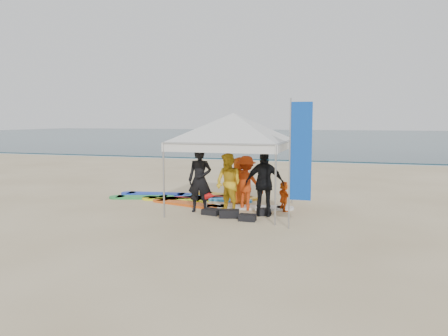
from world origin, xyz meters
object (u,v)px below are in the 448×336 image
person_seated (284,196)px  surfboard_spread (195,199)px  person_black_b (265,183)px  person_black_a (200,180)px  person_orange_b (239,181)px  canopy_tent (233,113)px  person_yellow (228,183)px  feather_flag (300,153)px  marker_pennant (210,196)px  person_orange_a (246,183)px

person_seated → surfboard_spread: person_seated is taller
person_black_b → surfboard_spread: person_black_b is taller
person_black_a → surfboard_spread: 2.13m
person_orange_b → canopy_tent: size_ratio=0.35×
person_yellow → feather_flag: bearing=-3.0°
person_yellow → marker_pennant: bearing=-145.9°
person_black_a → person_orange_b: size_ratio=1.24×
person_orange_b → surfboard_spread: size_ratio=0.26×
person_black_b → canopy_tent: canopy_tent is taller
person_seated → surfboard_spread: bearing=39.9°
feather_flag → marker_pennant: feather_flag is taller
person_black_a → person_seated: size_ratio=2.13×
person_black_a → person_orange_a: bearing=22.5°
person_orange_a → surfboard_spread: size_ratio=0.27×
canopy_tent → feather_flag: size_ratio=1.36×
person_yellow → person_seated: 1.76m
person_black_a → person_orange_b: bearing=50.8°
surfboard_spread → person_orange_b: bearing=-11.9°
person_orange_a → canopy_tent: (-0.37, -0.15, 2.11)m
person_orange_b → person_seated: 1.66m
person_orange_a → feather_flag: bearing=139.2°
person_yellow → person_seated: person_yellow is taller
person_black_a → person_yellow: bearing=-0.5°
person_black_a → marker_pennant: bearing=0.9°
person_yellow → person_orange_a: person_yellow is taller
marker_pennant → person_black_b: bearing=-2.6°
person_orange_b → canopy_tent: bearing=95.8°
person_orange_a → marker_pennant: size_ratio=2.60×
person_black_a → marker_pennant: (0.32, 0.04, -0.47)m
person_black_a → person_yellow: size_ratio=1.09×
person_black_b → feather_flag: bearing=129.6°
person_orange_a → person_orange_b: 0.77m
person_yellow → canopy_tent: 2.11m
person_orange_a → canopy_tent: bearing=28.2°
feather_flag → surfboard_spread: 5.29m
person_seated → canopy_tent: 2.93m
person_orange_b → feather_flag: 3.65m
person_orange_a → person_seated: size_ratio=1.83×
person_yellow → person_orange_b: (-0.00, 1.27, -0.11)m
person_seated → marker_pennant: (-2.08, -0.80, 0.04)m
person_seated → canopy_tent: size_ratio=0.20×
person_yellow → person_black_b: (1.12, -0.13, 0.06)m
feather_flag → surfboard_spread: feather_flag is taller
person_seated → person_yellow: bearing=81.0°
person_seated → feather_flag: 2.66m
person_orange_b → surfboard_spread: bearing=-7.9°
person_black_b → person_seated: size_ratio=2.09×
person_black_b → person_orange_b: 1.80m
canopy_tent → marker_pennant: size_ratio=7.02×
person_seated → person_orange_b: bearing=36.3°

